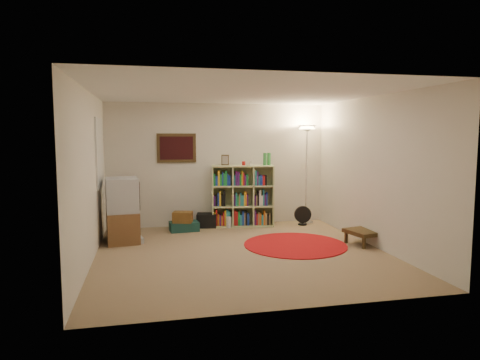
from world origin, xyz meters
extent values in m
cube|color=#8A6F51|center=(0.00, 0.00, -0.01)|extent=(4.50, 4.50, 0.02)
cube|color=white|center=(0.00, 0.00, 2.51)|extent=(4.50, 4.50, 0.02)
cube|color=beige|center=(0.00, 2.26, 1.25)|extent=(4.50, 0.02, 2.50)
cube|color=beige|center=(0.00, -2.26, 1.25)|extent=(4.50, 0.02, 2.50)
cube|color=beige|center=(-2.26, 0.00, 1.25)|extent=(0.02, 4.50, 2.50)
cube|color=beige|center=(2.26, 0.00, 1.25)|extent=(0.02, 4.50, 2.50)
cube|color=#362713|center=(-0.85, 2.23, 1.60)|extent=(0.78, 0.04, 0.58)
cube|color=#390B0E|center=(-0.85, 2.21, 1.60)|extent=(0.66, 0.01, 0.46)
cube|color=white|center=(-2.23, 1.30, 1.55)|extent=(0.03, 1.00, 1.20)
cube|color=beige|center=(1.85, 2.24, 1.20)|extent=(0.08, 0.01, 0.12)
cube|color=#C0C885|center=(0.46, 1.98, 0.01)|extent=(1.29, 0.53, 0.03)
cube|color=#C0C885|center=(0.46, 1.98, 1.24)|extent=(1.29, 0.53, 0.03)
cube|color=#C0C885|center=(-0.15, 2.07, 0.62)|extent=(0.08, 0.36, 1.25)
cube|color=#C0C885|center=(1.06, 1.89, 0.62)|extent=(0.08, 0.36, 1.25)
cube|color=#C0C885|center=(0.48, 2.14, 0.62)|extent=(1.24, 0.20, 1.25)
cube|color=#C0C885|center=(0.25, 2.01, 0.62)|extent=(0.08, 0.34, 1.20)
cube|color=#C0C885|center=(0.66, 1.95, 0.62)|extent=(0.08, 0.34, 1.20)
cube|color=#C0C885|center=(0.46, 1.98, 0.42)|extent=(1.23, 0.51, 0.03)
cube|color=#C0C885|center=(0.46, 1.98, 0.83)|extent=(1.23, 0.51, 0.03)
cube|color=gold|center=(-0.12, 2.03, 0.17)|extent=(0.06, 0.15, 0.27)
cube|color=#B2191B|center=(-0.08, 2.02, 0.19)|extent=(0.06, 0.15, 0.32)
cube|color=#CC6419|center=(-0.04, 2.01, 0.14)|extent=(0.06, 0.15, 0.22)
cube|color=#4B1966|center=(0.00, 2.01, 0.14)|extent=(0.05, 0.15, 0.22)
cube|color=#CC6419|center=(0.03, 2.00, 0.13)|extent=(0.05, 0.15, 0.20)
cube|color=#B2191B|center=(0.06, 2.00, 0.16)|extent=(0.05, 0.15, 0.27)
cube|color=gold|center=(0.10, 1.99, 0.19)|extent=(0.05, 0.15, 0.31)
cube|color=teal|center=(0.14, 1.99, 0.19)|extent=(0.06, 0.15, 0.32)
cube|color=teal|center=(0.18, 1.98, 0.18)|extent=(0.06, 0.15, 0.29)
cube|color=#4B1966|center=(-0.12, 2.03, 0.53)|extent=(0.06, 0.15, 0.20)
cube|color=black|center=(-0.08, 2.02, 0.54)|extent=(0.06, 0.15, 0.22)
cube|color=#193499|center=(-0.04, 2.01, 0.56)|extent=(0.05, 0.15, 0.26)
cube|color=gold|center=(-0.01, 2.01, 0.58)|extent=(0.06, 0.15, 0.30)
cube|color=black|center=(0.03, 2.00, 0.55)|extent=(0.06, 0.15, 0.23)
cube|color=black|center=(0.08, 2.00, 0.59)|extent=(0.06, 0.15, 0.31)
cube|color=#197F31|center=(-0.12, 2.03, 0.96)|extent=(0.06, 0.15, 0.25)
cube|color=#193499|center=(-0.07, 2.02, 0.94)|extent=(0.06, 0.15, 0.20)
cube|color=gold|center=(-0.03, 2.01, 0.99)|extent=(0.06, 0.15, 0.31)
cube|color=#197F31|center=(0.01, 2.01, 0.96)|extent=(0.06, 0.15, 0.24)
cube|color=#193499|center=(0.05, 2.00, 0.98)|extent=(0.04, 0.14, 0.28)
cube|color=#197F31|center=(0.08, 2.00, 0.97)|extent=(0.05, 0.14, 0.26)
cube|color=#197F31|center=(0.11, 1.99, 0.99)|extent=(0.06, 0.15, 0.30)
cube|color=#193499|center=(0.15, 1.99, 0.96)|extent=(0.04, 0.14, 0.25)
cube|color=#193499|center=(0.18, 1.98, 0.94)|extent=(0.06, 0.15, 0.21)
cube|color=#B2191B|center=(0.29, 1.97, 0.18)|extent=(0.06, 0.15, 0.31)
cube|color=#B2191B|center=(0.33, 1.96, 0.17)|extent=(0.06, 0.15, 0.28)
cube|color=#197F31|center=(0.37, 1.95, 0.17)|extent=(0.06, 0.15, 0.29)
cube|color=teal|center=(0.41, 1.95, 0.14)|extent=(0.06, 0.15, 0.22)
cube|color=#193499|center=(0.45, 1.94, 0.18)|extent=(0.06, 0.15, 0.29)
cube|color=olive|center=(0.49, 1.94, 0.16)|extent=(0.04, 0.14, 0.26)
cube|color=black|center=(0.52, 1.93, 0.17)|extent=(0.05, 0.15, 0.29)
cube|color=#193499|center=(0.56, 1.93, 0.15)|extent=(0.06, 0.15, 0.24)
cube|color=#4B1966|center=(0.29, 1.97, 0.54)|extent=(0.05, 0.14, 0.21)
cube|color=teal|center=(0.32, 1.96, 0.57)|extent=(0.05, 0.15, 0.26)
cube|color=#197F31|center=(0.35, 1.96, 0.53)|extent=(0.05, 0.15, 0.20)
cube|color=olive|center=(0.38, 1.95, 0.55)|extent=(0.05, 0.15, 0.24)
cube|color=teal|center=(0.41, 1.95, 0.56)|extent=(0.04, 0.14, 0.26)
cube|color=teal|center=(0.45, 1.94, 0.54)|extent=(0.06, 0.15, 0.21)
cube|color=gold|center=(0.48, 1.94, 0.58)|extent=(0.04, 0.14, 0.28)
cube|color=#CC6419|center=(0.51, 1.93, 0.57)|extent=(0.05, 0.15, 0.28)
cube|color=#4B1966|center=(0.54, 1.93, 0.55)|extent=(0.05, 0.14, 0.23)
cube|color=teal|center=(0.29, 1.97, 0.95)|extent=(0.04, 0.14, 0.22)
cube|color=#4B1966|center=(0.32, 1.96, 0.99)|extent=(0.06, 0.15, 0.30)
cube|color=#4B1966|center=(0.36, 1.96, 0.98)|extent=(0.06, 0.15, 0.28)
cube|color=#197F31|center=(0.40, 1.95, 0.95)|extent=(0.05, 0.15, 0.23)
cube|color=gold|center=(0.43, 1.94, 0.99)|extent=(0.04, 0.14, 0.30)
cube|color=#B2191B|center=(0.46, 1.94, 0.97)|extent=(0.05, 0.15, 0.27)
cube|color=#4B1966|center=(0.50, 1.94, 0.95)|extent=(0.05, 0.15, 0.22)
cube|color=#197F31|center=(0.54, 1.93, 0.95)|extent=(0.06, 0.15, 0.23)
cube|color=#4B1966|center=(0.70, 1.91, 0.18)|extent=(0.05, 0.15, 0.30)
cube|color=#B2191B|center=(0.74, 1.90, 0.15)|extent=(0.05, 0.15, 0.24)
cube|color=olive|center=(0.77, 1.90, 0.17)|extent=(0.05, 0.14, 0.27)
cube|color=#CC6419|center=(0.80, 1.89, 0.15)|extent=(0.06, 0.15, 0.24)
cube|color=teal|center=(0.84, 1.88, 0.14)|extent=(0.06, 0.15, 0.21)
cube|color=#CC6419|center=(0.88, 1.88, 0.18)|extent=(0.05, 0.15, 0.30)
cube|color=olive|center=(0.92, 1.87, 0.16)|extent=(0.05, 0.15, 0.25)
cube|color=black|center=(0.96, 1.87, 0.13)|extent=(0.05, 0.15, 0.20)
cube|color=olive|center=(0.99, 1.86, 0.15)|extent=(0.05, 0.15, 0.23)
cube|color=#4B1966|center=(0.70, 1.91, 0.54)|extent=(0.05, 0.15, 0.20)
cube|color=olive|center=(0.73, 1.90, 0.54)|extent=(0.04, 0.14, 0.21)
cube|color=black|center=(0.76, 1.90, 0.58)|extent=(0.05, 0.15, 0.29)
cube|color=white|center=(0.79, 1.89, 0.59)|extent=(0.05, 0.15, 0.31)
cube|color=white|center=(0.83, 1.89, 0.54)|extent=(0.06, 0.15, 0.20)
cube|color=teal|center=(0.87, 1.88, 0.59)|extent=(0.05, 0.15, 0.32)
cube|color=#4B1966|center=(0.90, 1.88, 0.55)|extent=(0.05, 0.15, 0.23)
cube|color=#193499|center=(0.93, 1.87, 0.57)|extent=(0.05, 0.15, 0.27)
cube|color=teal|center=(0.71, 1.90, 0.99)|extent=(0.06, 0.15, 0.31)
cube|color=#4B1966|center=(0.75, 1.90, 0.98)|extent=(0.05, 0.15, 0.29)
cube|color=teal|center=(0.77, 1.90, 0.94)|extent=(0.04, 0.14, 0.20)
cube|color=#193499|center=(0.80, 1.89, 0.95)|extent=(0.05, 0.15, 0.22)
cube|color=#193499|center=(0.83, 1.89, 0.94)|extent=(0.05, 0.15, 0.21)
cube|color=#B2191B|center=(0.87, 1.88, 0.94)|extent=(0.06, 0.15, 0.21)
cube|color=black|center=(0.91, 1.88, 0.94)|extent=(0.05, 0.15, 0.21)
cube|color=#362713|center=(0.11, 2.05, 1.36)|extent=(0.15, 0.04, 0.21)
cube|color=gray|center=(0.11, 2.03, 1.36)|extent=(0.12, 0.03, 0.17)
cylinder|color=#A5120F|center=(0.48, 1.97, 1.29)|extent=(0.08, 0.08, 0.08)
cylinder|color=white|center=(0.62, 1.95, 1.30)|extent=(0.07, 0.07, 0.10)
cylinder|color=green|center=(0.89, 1.88, 1.37)|extent=(0.08, 0.08, 0.25)
cylinder|color=green|center=(0.99, 1.93, 1.37)|extent=(0.08, 0.08, 0.25)
cylinder|color=white|center=(1.82, 1.97, 0.02)|extent=(0.36, 0.36, 0.03)
cylinder|color=white|center=(1.82, 1.97, 0.99)|extent=(0.03, 0.03, 1.92)
cone|color=white|center=(1.82, 1.97, 1.99)|extent=(0.43, 0.43, 0.15)
cylinder|color=#FFD88C|center=(1.82, 1.97, 1.99)|extent=(0.35, 0.35, 0.02)
cylinder|color=black|center=(1.69, 1.82, 0.02)|extent=(0.20, 0.20, 0.03)
cylinder|color=black|center=(1.69, 1.82, 0.10)|extent=(0.04, 0.04, 0.14)
cylinder|color=black|center=(1.69, 1.80, 0.22)|extent=(0.35, 0.11, 0.35)
cube|color=brown|center=(-1.87, 1.19, 0.27)|extent=(0.62, 0.82, 0.53)
cube|color=#B5B4BA|center=(-1.87, 1.19, 0.83)|extent=(0.60, 0.69, 0.59)
cube|color=black|center=(-1.60, 1.22, 0.83)|extent=(0.08, 0.55, 0.49)
cube|color=black|center=(-1.60, 1.22, 0.83)|extent=(0.07, 0.49, 0.43)
cube|color=#B5B4BA|center=(-1.69, 0.99, 0.05)|extent=(0.35, 0.31, 0.10)
cube|color=#153A34|center=(-0.76, 1.79, 0.09)|extent=(0.58, 0.40, 0.18)
cube|color=#5A3816|center=(-0.79, 1.74, 0.28)|extent=(0.42, 0.35, 0.21)
cube|color=black|center=(-0.28, 2.05, 0.14)|extent=(0.45, 0.40, 0.27)
cylinder|color=silver|center=(0.15, 1.88, 0.11)|extent=(0.11, 0.11, 0.22)
cylinder|color=#990B0F|center=(0.99, 0.29, 0.01)|extent=(1.74, 1.74, 0.02)
cube|color=#362713|center=(2.17, 0.08, 0.22)|extent=(0.67, 0.67, 0.07)
cube|color=#362713|center=(2.01, -0.18, 0.10)|extent=(0.05, 0.05, 0.20)
cube|color=#362713|center=(2.44, -0.08, 0.10)|extent=(0.05, 0.05, 0.20)
cube|color=#362713|center=(1.90, 0.25, 0.10)|extent=(0.05, 0.05, 0.20)
cube|color=#362713|center=(2.33, 0.35, 0.10)|extent=(0.05, 0.05, 0.20)
camera|label=1|loc=(-1.43, -6.43, 1.86)|focal=32.00mm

